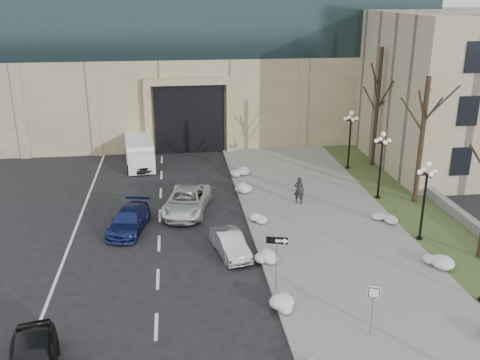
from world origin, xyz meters
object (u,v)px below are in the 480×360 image
object	(u,v)px
car_c	(129,220)
keep_sign	(373,301)
car_d	(187,201)
lamppost_b	(425,190)
box_truck	(140,153)
lamppost_c	(381,156)
car_b	(230,244)
car_e	(142,161)
one_way_sign	(281,247)
pedestrian	(299,190)
lamppost_d	(350,132)

from	to	relation	value
car_c	keep_sign	xyz separation A→B (m)	(10.56, -11.85, 1.08)
car_d	lamppost_b	world-z (taller)	lamppost_b
box_truck	lamppost_c	size ratio (longest dim) A/B	1.34
car_b	car_d	distance (m)	6.59
car_e	car_d	bearing A→B (deg)	-80.99
car_b	one_way_sign	distance (m)	4.84
car_b	pedestrian	distance (m)	8.40
car_b	lamppost_b	distance (m)	11.21
car_e	pedestrian	xyz separation A→B (m)	(10.70, -8.96, 0.40)
lamppost_c	pedestrian	bearing A→B (deg)	-176.68
car_e	keep_sign	xyz separation A→B (m)	(10.32, -23.48, 1.09)
car_e	lamppost_b	distance (m)	22.40
pedestrian	lamppost_b	size ratio (longest dim) A/B	0.39
car_b	lamppost_d	size ratio (longest dim) A/B	0.79
lamppost_d	box_truck	bearing A→B (deg)	167.97
car_e	lamppost_d	distance (m)	16.64
car_e	lamppost_c	distance (m)	18.63
one_way_sign	lamppost_d	xyz separation A→B (m)	(9.03, 17.41, 0.72)
car_b	lamppost_b	xyz separation A→B (m)	(10.93, 0.31, 2.45)
lamppost_c	lamppost_b	bearing A→B (deg)	-90.00
pedestrian	lamppost_c	bearing A→B (deg)	-153.99
lamppost_b	car_d	bearing A→B (deg)	155.61
pedestrian	box_truck	size ratio (longest dim) A/B	0.29
car_b	keep_sign	distance (m)	9.48
box_truck	lamppost_b	distance (m)	23.48
car_d	one_way_sign	xyz separation A→B (m)	(4.03, -10.33, 1.60)
car_d	keep_sign	world-z (taller)	keep_sign
keep_sign	car_e	bearing A→B (deg)	133.63
car_c	lamppost_b	size ratio (longest dim) A/B	0.95
lamppost_d	pedestrian	bearing A→B (deg)	-129.48
car_c	lamppost_c	xyz separation A→B (m)	(16.57, 2.99, 2.41)
car_e	car_c	bearing A→B (deg)	-101.67
lamppost_c	lamppost_d	distance (m)	6.50
lamppost_b	lamppost_c	bearing A→B (deg)	90.00
car_e	keep_sign	size ratio (longest dim) A/B	1.60
keep_sign	lamppost_d	world-z (taller)	lamppost_d
car_d	lamppost_d	xyz separation A→B (m)	(13.06, 7.08, 2.32)
car_e	box_truck	distance (m)	1.44
box_truck	pedestrian	bearing A→B (deg)	-49.21
keep_sign	car_b	bearing A→B (deg)	141.44
lamppost_c	car_c	bearing A→B (deg)	-169.77
car_c	lamppost_b	distance (m)	17.11
car_c	box_truck	xyz separation A→B (m)	(0.02, 13.02, 0.29)
one_way_sign	lamppost_d	world-z (taller)	lamppost_d
keep_sign	car_d	bearing A→B (deg)	136.22
car_c	car_b	bearing A→B (deg)	-22.22
car_b	lamppost_c	xyz separation A→B (m)	(10.93, 6.81, 2.45)
car_b	car_d	xyz separation A→B (m)	(-2.13, 6.24, 0.13)
one_way_sign	lamppost_c	bearing A→B (deg)	64.86
lamppost_c	lamppost_d	xyz separation A→B (m)	(0.00, 6.50, 0.00)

